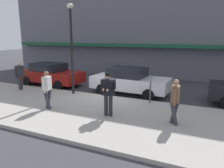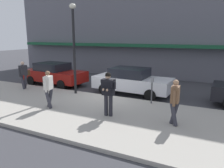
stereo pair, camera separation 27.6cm
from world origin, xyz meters
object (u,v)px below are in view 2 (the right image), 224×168
at_px(pedestrian_with_bag, 24,73).
at_px(pedestrian_in_light_coat, 48,87).
at_px(parked_sedan_near, 54,74).
at_px(parking_meter, 152,87).
at_px(man_texting_on_phone, 108,89).
at_px(street_lamp_post, 74,40).
at_px(parked_sedan_mid, 132,81).
at_px(pedestrian_dark_coat, 175,100).

bearing_deg(pedestrian_with_bag, pedestrian_in_light_coat, -28.69).
distance_m(parked_sedan_near, parking_meter, 7.58).
height_order(man_texting_on_phone, pedestrian_with_bag, man_texting_on_phone).
bearing_deg(street_lamp_post, parked_sedan_mid, 32.04).
distance_m(parked_sedan_mid, pedestrian_dark_coat, 5.00).
height_order(man_texting_on_phone, pedestrian_dark_coat, man_texting_on_phone).
distance_m(man_texting_on_phone, street_lamp_post, 4.51).
bearing_deg(street_lamp_post, pedestrian_with_bag, -171.95).
relative_size(parked_sedan_mid, street_lamp_post, 0.94).
height_order(pedestrian_in_light_coat, pedestrian_with_bag, same).
bearing_deg(parked_sedan_near, parking_meter, -12.22).
distance_m(pedestrian_with_bag, parking_meter, 7.94).
relative_size(parked_sedan_near, man_texting_on_phone, 2.55).
bearing_deg(parked_sedan_mid, street_lamp_post, -147.96).
xyz_separation_m(pedestrian_with_bag, parking_meter, (7.92, 0.54, -0.14)).
bearing_deg(parking_meter, parked_sedan_mid, 135.16).
height_order(man_texting_on_phone, pedestrian_in_light_coat, man_texting_on_phone).
bearing_deg(pedestrian_in_light_coat, parked_sedan_mid, 62.21).
bearing_deg(man_texting_on_phone, pedestrian_with_bag, 164.50).
bearing_deg(street_lamp_post, man_texting_on_phone, -35.58).
xyz_separation_m(parked_sedan_mid, pedestrian_with_bag, (-6.24, -2.21, 0.32)).
bearing_deg(pedestrian_dark_coat, parking_meter, 124.13).
xyz_separation_m(pedestrian_with_bag, street_lamp_post, (3.49, 0.49, 2.03)).
distance_m(pedestrian_in_light_coat, pedestrian_dark_coat, 5.49).
height_order(parked_sedan_mid, street_lamp_post, street_lamp_post).
bearing_deg(street_lamp_post, pedestrian_dark_coat, -19.90).
relative_size(pedestrian_in_light_coat, pedestrian_dark_coat, 1.00).
distance_m(man_texting_on_phone, pedestrian_dark_coat, 2.60).
relative_size(pedestrian_with_bag, parking_meter, 1.34).
xyz_separation_m(man_texting_on_phone, pedestrian_with_bag, (-6.82, 1.89, -0.14)).
distance_m(parked_sedan_near, street_lamp_post, 4.13).
relative_size(pedestrian_in_light_coat, parking_meter, 1.34).
bearing_deg(parked_sedan_mid, pedestrian_in_light_coat, -117.79).
height_order(pedestrian_in_light_coat, pedestrian_dark_coat, same).
bearing_deg(man_texting_on_phone, pedestrian_in_light_coat, -174.80).
bearing_deg(street_lamp_post, parked_sedan_near, 150.90).
bearing_deg(parking_meter, man_texting_on_phone, -114.26).
bearing_deg(pedestrian_with_bag, street_lamp_post, 8.05).
height_order(pedestrian_dark_coat, street_lamp_post, street_lamp_post).
bearing_deg(parking_meter, pedestrian_in_light_coat, -145.89).
relative_size(parked_sedan_mid, pedestrian_dark_coat, 2.69).
relative_size(pedestrian_dark_coat, street_lamp_post, 0.35).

